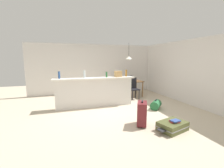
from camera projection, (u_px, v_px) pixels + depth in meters
ground_plane at (114, 111)px, 5.40m from camera, size 13.00×13.00×0.05m
wall_back at (96, 69)px, 8.07m from camera, size 6.60×0.10×2.50m
wall_right at (182, 72)px, 6.38m from camera, size 0.10×6.00×2.50m
partition_half_wall at (95, 93)px, 5.71m from camera, size 2.80×0.20×1.04m
bar_countertop at (95, 78)px, 5.62m from camera, size 2.96×0.40×0.05m
bottle_blue at (59, 75)px, 5.33m from camera, size 0.07×0.07×0.25m
bottle_clear at (84, 74)px, 5.50m from camera, size 0.07×0.07×0.27m
bottle_green at (107, 75)px, 5.75m from camera, size 0.07×0.07×0.20m
bottle_amber at (126, 73)px, 6.03m from camera, size 0.06×0.06×0.26m
grocery_bag at (118, 74)px, 5.91m from camera, size 0.26×0.18×0.22m
dining_table at (130, 83)px, 7.39m from camera, size 1.10×0.80×0.74m
dining_chair_near_partition at (133, 87)px, 6.93m from camera, size 0.42×0.42×0.93m
dining_chair_far_side at (127, 83)px, 8.01m from camera, size 0.46×0.46×0.93m
pendant_lamp at (129, 58)px, 7.27m from camera, size 0.34×0.34×0.79m
suitcase_flat_olive at (172, 126)px, 3.84m from camera, size 0.89×0.66×0.22m
suitcase_upright_maroon at (142, 113)px, 4.11m from camera, size 0.42×0.50×0.67m
duffel_bag_green at (156, 105)px, 5.50m from camera, size 0.55×0.55×0.34m
book_stack at (175, 121)px, 3.80m from camera, size 0.26×0.22×0.06m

